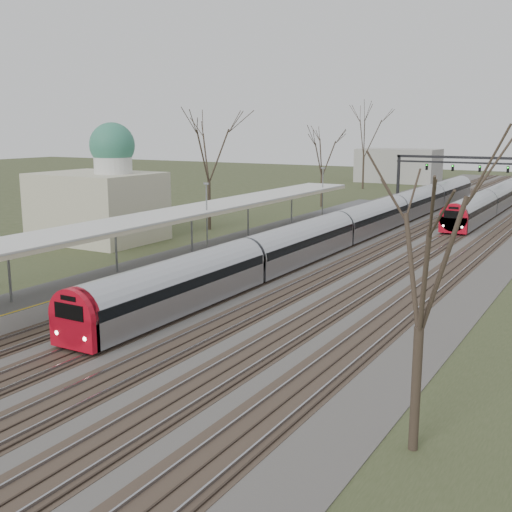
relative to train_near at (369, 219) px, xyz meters
The scene contains 9 objects.
track_bed 3.62m from the train_near, 33.77° to the left, with size 24.00×160.00×0.22m.
platform 16.99m from the train_near, 112.71° to the right, with size 3.50×69.00×1.00m, color #9E9B93.
canopy 21.34m from the train_near, 107.99° to the right, with size 4.10×50.00×3.11m.
dome_building 24.57m from the train_near, 141.74° to the right, with size 10.00×8.00×10.30m.
signal_gantry 32.14m from the train_near, 84.99° to the left, with size 21.00×0.59×6.08m.
tree_west_far 16.72m from the train_near, 160.44° to the right, with size 5.50×5.50×11.33m.
tree_east_near 41.49m from the train_near, 67.89° to the right, with size 4.50×4.50×9.27m.
train_near is the anchor object (origin of this frame).
train_far 26.16m from the train_near, 74.48° to the left, with size 2.62×45.21×3.05m.
Camera 1 is at (17.98, -3.41, 9.96)m, focal length 45.00 mm.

